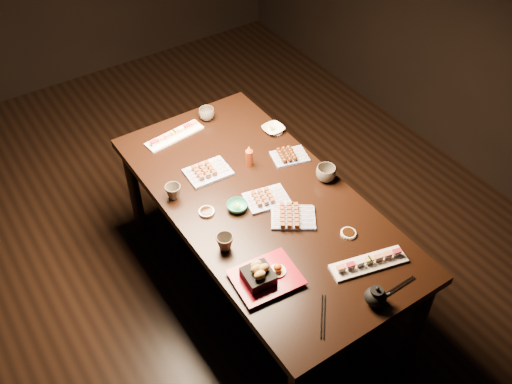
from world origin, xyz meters
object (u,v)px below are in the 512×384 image
edamame_bowl_green (237,206)px  teapot (376,295)px  sushi_platter_far (174,134)px  tempura_tray (266,272)px  yakitori_plate_center (267,196)px  edamame_bowl_cream (273,129)px  yakitori_plate_right (293,215)px  yakitori_plate_left (208,169)px  sushi_platter_near (369,261)px  dining_table (261,248)px  teacup_far_right (207,114)px  teacup_far_left (173,192)px  teacup_near_left (225,242)px  condiment_bottle (249,156)px  teacup_mid_right (326,173)px

edamame_bowl_green → teapot: size_ratio=0.92×
sushi_platter_far → tempura_tray: 1.17m
yakitori_plate_center → tempura_tray: 0.52m
edamame_bowl_cream → teapot: bearing=-104.8°
yakitori_plate_right → yakitori_plate_left: (-0.18, 0.54, 0.00)m
yakitori_plate_left → edamame_bowl_cream: 0.52m
sushi_platter_near → dining_table: bearing=119.9°
edamame_bowl_green → teapot: teapot is taller
yakitori_plate_center → yakitori_plate_right: 0.19m
yakitori_plate_left → teapot: 1.15m
tempura_tray → teacup_far_right: size_ratio=3.11×
sushi_platter_near → edamame_bowl_cream: bearing=93.1°
dining_table → teacup_far_right: teacup_far_right is taller
tempura_tray → yakitori_plate_center: bearing=60.7°
teacup_far_left → teacup_far_right: bearing=45.5°
yakitori_plate_left → teacup_far_right: 0.50m
yakitori_plate_left → teacup_near_left: 0.55m
teacup_far_right → condiment_bottle: 0.50m
edamame_bowl_green → tempura_tray: bearing=-106.4°
sushi_platter_near → teacup_far_left: teacup_far_left is taller
yakitori_plate_right → teapot: teapot is taller
edamame_bowl_cream → teacup_near_left: 0.94m
sushi_platter_far → yakitori_plate_right: yakitori_plate_right is taller
edamame_bowl_green → teacup_near_left: (-0.19, -0.19, 0.02)m
dining_table → condiment_bottle: size_ratio=14.02×
sushi_platter_far → teacup_near_left: 0.92m
teacup_far_right → teapot: (-0.06, -1.57, 0.01)m
edamame_bowl_green → teacup_far_left: (-0.23, 0.25, 0.02)m
teacup_mid_right → sushi_platter_near: bearing=-109.4°
teacup_far_right → teapot: bearing=-92.3°
yakitori_plate_left → teapot: bearing=-78.1°
dining_table → teacup_near_left: size_ratio=21.41×
sushi_platter_far → teacup_mid_right: (0.50, -0.78, 0.02)m
edamame_bowl_green → condiment_bottle: (0.24, 0.25, 0.05)m
teacup_far_right → sushi_platter_far: bearing=-169.7°
sushi_platter_near → condiment_bottle: bearing=108.9°
dining_table → condiment_bottle: 0.53m
edamame_bowl_green → tempura_tray: tempura_tray is taller
tempura_tray → teacup_far_left: 0.72m
yakitori_plate_right → tempura_tray: (-0.33, -0.24, 0.03)m
yakitori_plate_right → tempura_tray: size_ratio=0.74×
dining_table → teacup_mid_right: size_ratio=16.70×
edamame_bowl_cream → teacup_far_right: size_ratio=1.29×
sushi_platter_near → edamame_bowl_green: 0.72m
teapot → condiment_bottle: condiment_bottle is taller
teacup_mid_right → sushi_platter_far: bearing=122.8°
edamame_bowl_green → teacup_far_right: 0.79m
sushi_platter_near → yakitori_plate_left: yakitori_plate_left is taller
sushi_platter_near → teapot: (-0.12, -0.17, 0.03)m
yakitori_plate_center → yakitori_plate_right: bearing=-67.7°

